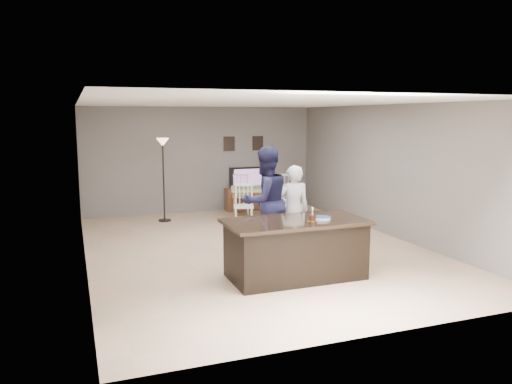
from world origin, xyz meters
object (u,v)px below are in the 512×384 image
object	(u,v)px
woman	(293,210)
birthday_cake	(312,218)
floor_lamp	(163,157)
tv_console	(248,199)
man	(265,202)
kitchen_island	(295,249)
plate_stack	(322,218)
dining_table	(266,193)
television	(247,177)

from	to	relation	value
woman	birthday_cake	world-z (taller)	woman
birthday_cake	floor_lamp	distance (m)	5.27
floor_lamp	birthday_cake	bearing A→B (deg)	-75.19
tv_console	birthday_cake	world-z (taller)	birthday_cake
man	kitchen_island	bearing A→B (deg)	75.14
plate_stack	tv_console	bearing A→B (deg)	81.86
tv_console	woman	size ratio (longest dim) A/B	0.75
woman	dining_table	bearing A→B (deg)	-90.90
kitchen_island	birthday_cake	world-z (taller)	birthday_cake
tv_console	television	world-z (taller)	television
tv_console	woman	bearing A→B (deg)	-98.86
plate_stack	floor_lamp	size ratio (longest dim) A/B	0.14
television	birthday_cake	xyz separation A→B (m)	(-1.00, -5.80, 0.09)
woman	floor_lamp	world-z (taller)	floor_lamp
man	floor_lamp	distance (m)	3.79
floor_lamp	woman	bearing A→B (deg)	-65.57
man	dining_table	size ratio (longest dim) A/B	0.87
man	plate_stack	xyz separation A→B (m)	(0.36, -1.45, -0.05)
tv_console	floor_lamp	distance (m)	2.72
kitchen_island	man	bearing A→B (deg)	88.68
birthday_cake	plate_stack	distance (m)	0.20
birthday_cake	dining_table	world-z (taller)	birthday_cake
woman	plate_stack	xyz separation A→B (m)	(-0.14, -1.34, 0.12)
plate_stack	floor_lamp	distance (m)	5.27
television	floor_lamp	bearing A→B (deg)	17.36
kitchen_island	man	size ratio (longest dim) A/B	1.11
kitchen_island	birthday_cake	bearing A→B (deg)	-37.68
kitchen_island	tv_console	bearing A→B (deg)	77.84
television	birthday_cake	size ratio (longest dim) A/B	4.37
kitchen_island	dining_table	world-z (taller)	dining_table
floor_lamp	kitchen_island	bearing A→B (deg)	-76.95
dining_table	kitchen_island	bearing A→B (deg)	-89.17
plate_stack	dining_table	bearing A→B (deg)	79.76
kitchen_island	woman	world-z (taller)	woman
man	woman	bearing A→B (deg)	154.51
birthday_cake	floor_lamp	xyz separation A→B (m)	(-1.34, 5.06, 0.57)
floor_lamp	television	bearing A→B (deg)	17.36
kitchen_island	plate_stack	distance (m)	0.62
tv_console	floor_lamp	xyz separation A→B (m)	(-2.34, -0.66, 1.22)
tv_console	birthday_cake	distance (m)	5.85
kitchen_island	man	world-z (taller)	man
tv_console	plate_stack	world-z (taller)	plate_stack
woman	man	world-z (taller)	man
woman	television	bearing A→B (deg)	-87.41
woman	tv_console	bearing A→B (deg)	-87.55
tv_console	floor_lamp	size ratio (longest dim) A/B	0.61
plate_stack	television	bearing A→B (deg)	81.95
woman	birthday_cake	size ratio (longest dim) A/B	7.67
woman	plate_stack	bearing A→B (deg)	95.48
dining_table	plate_stack	bearing A→B (deg)	-83.91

